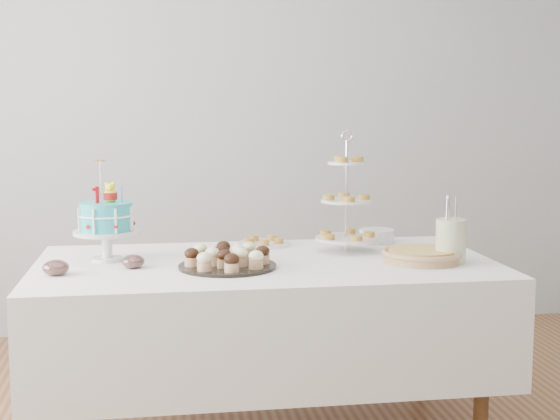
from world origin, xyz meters
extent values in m
cube|color=#9DA1A3|center=(0.00, 2.00, 1.35)|extent=(5.00, 0.04, 2.70)
cube|color=#9DA1A3|center=(0.00, -2.00, 1.35)|extent=(5.00, 0.04, 2.70)
cube|color=silver|center=(0.00, 0.30, 0.55)|extent=(1.92, 1.02, 0.45)
cylinder|color=brown|center=(-0.82, -0.07, 0.34)|extent=(0.06, 0.06, 0.67)
cylinder|color=brown|center=(0.82, -0.07, 0.34)|extent=(0.06, 0.06, 0.67)
cylinder|color=brown|center=(-0.82, 0.67, 0.34)|extent=(0.06, 0.06, 0.67)
cylinder|color=brown|center=(0.82, 0.67, 0.34)|extent=(0.06, 0.06, 0.67)
cylinder|color=#29AEB4|center=(-0.66, 0.40, 0.96)|extent=(0.22, 0.22, 0.12)
torus|color=white|center=(-0.66, 0.40, 0.97)|extent=(0.23, 0.23, 0.01)
cube|color=#B41317|center=(-0.69, 0.38, 1.05)|extent=(0.02, 0.02, 0.07)
cylinder|color=#3880F0|center=(-0.59, 0.40, 1.05)|extent=(0.01, 0.01, 0.07)
cylinder|color=silver|center=(-0.68, 0.43, 1.10)|extent=(0.00, 0.00, 0.17)
cylinder|color=gold|center=(-0.68, 0.43, 1.19)|extent=(0.04, 0.04, 0.01)
cylinder|color=black|center=(-0.17, 0.18, 0.78)|extent=(0.40, 0.40, 0.01)
ellipsoid|color=black|center=(-0.25, 0.18, 0.83)|extent=(0.06, 0.06, 0.04)
ellipsoid|color=#F3E8BC|center=(-0.09, 0.18, 0.83)|extent=(0.06, 0.06, 0.04)
cylinder|color=tan|center=(0.65, 0.18, 0.79)|extent=(0.32, 0.32, 0.04)
cylinder|color=#AF8344|center=(0.65, 0.18, 0.81)|extent=(0.28, 0.28, 0.02)
torus|color=tan|center=(0.65, 0.18, 0.81)|extent=(0.34, 0.34, 0.02)
cylinder|color=silver|center=(0.39, 0.47, 1.02)|extent=(0.01, 0.01, 0.50)
cylinder|color=silver|center=(0.39, 0.47, 0.83)|extent=(0.28, 0.28, 0.01)
cylinder|color=silver|center=(0.39, 0.47, 1.00)|extent=(0.23, 0.23, 0.01)
cylinder|color=silver|center=(0.39, 0.47, 1.17)|extent=(0.17, 0.17, 0.01)
torus|color=silver|center=(0.39, 0.47, 1.29)|extent=(0.05, 0.01, 0.05)
cylinder|color=silver|center=(0.59, 0.67, 0.80)|extent=(0.17, 0.17, 0.06)
cylinder|color=silver|center=(0.04, 0.68, 0.78)|extent=(0.25, 0.25, 0.01)
ellipsoid|color=silver|center=(-0.84, 0.15, 0.80)|extent=(0.10, 0.10, 0.06)
cylinder|color=#601008|center=(-0.84, 0.15, 0.79)|extent=(0.07, 0.07, 0.03)
ellipsoid|color=silver|center=(-0.55, 0.24, 0.80)|extent=(0.09, 0.09, 0.06)
cylinder|color=#601008|center=(-0.55, 0.24, 0.79)|extent=(0.06, 0.06, 0.03)
cylinder|color=silver|center=(0.76, 0.15, 0.86)|extent=(0.13, 0.13, 0.18)
cylinder|color=silver|center=(0.82, 0.16, 0.88)|extent=(0.01, 0.01, 0.10)
camera|label=1|loc=(-0.44, -2.90, 1.41)|focal=50.00mm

